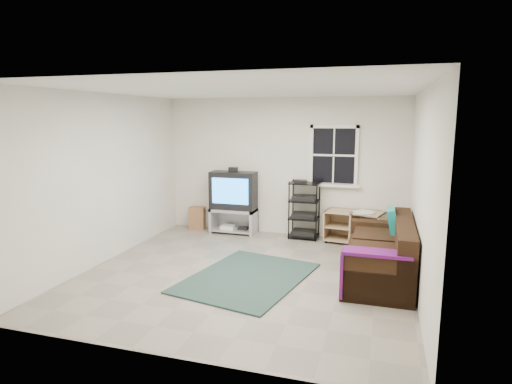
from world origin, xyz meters
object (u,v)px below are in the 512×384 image
(sofa, at_px, (382,256))
(av_rack, at_px, (304,213))
(side_table_left, at_px, (340,225))
(side_table_right, at_px, (368,225))
(tv_unit, at_px, (234,197))

(sofa, bearing_deg, av_rack, 129.80)
(side_table_left, distance_m, sofa, 1.84)
(av_rack, distance_m, side_table_right, 1.18)
(side_table_right, bearing_deg, sofa, -81.56)
(av_rack, relative_size, sofa, 0.55)
(side_table_right, bearing_deg, tv_unit, 179.68)
(av_rack, relative_size, side_table_left, 1.89)
(tv_unit, relative_size, side_table_left, 2.24)
(tv_unit, relative_size, sofa, 0.65)
(av_rack, bearing_deg, sofa, -50.20)
(tv_unit, distance_m, av_rack, 1.40)
(tv_unit, xyz_separation_m, av_rack, (1.38, 0.03, -0.24))
(av_rack, bearing_deg, side_table_right, -1.93)
(tv_unit, bearing_deg, side_table_left, 0.49)
(side_table_left, relative_size, side_table_right, 0.89)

